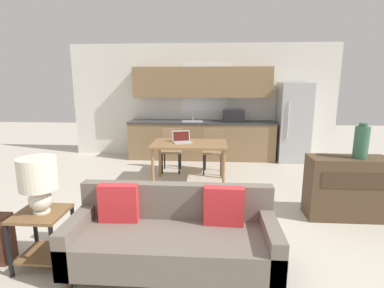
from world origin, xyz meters
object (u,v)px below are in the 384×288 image
Objects in this scene: dining_chair_far_right at (213,148)px; side_table at (42,230)px; refrigerator at (293,122)px; table_lamp at (38,180)px; couch at (174,236)px; dining_chair_far_left at (172,147)px; laptop at (182,140)px; dining_table at (189,147)px; credenza at (346,188)px; vase at (361,142)px.

side_table is at bearing -114.34° from dining_chair_far_right.
refrigerator is 3.23× the size of table_lamp.
couch is 2.31× the size of dining_chair_far_left.
couch is 2.58m from laptop.
dining_table is 2.55m from credenza.
credenza is (2.23, -1.22, -0.26)m from dining_table.
couch is (0.03, -2.47, -0.36)m from dining_table.
credenza is (3.52, 1.33, 0.04)m from side_table.
couch is 2.31× the size of dining_chair_far_right.
dining_table is at bearing -116.98° from dining_chair_far_right.
side_table is 0.66× the size of dining_chair_far_right.
refrigerator is 2.06× the size of dining_chair_far_left.
dining_chair_far_left is 2.27× the size of laptop.
refrigerator is 3.02m from credenza.
dining_chair_far_left is (-0.42, 0.78, -0.19)m from dining_table.
table_lamp is at bearing -131.96° from laptop.
dining_table is 2.87m from side_table.
credenza is 1.19× the size of dining_chair_far_right.
table_lamp reaches higher than dining_chair_far_right.
vase is (3.63, 1.30, 0.68)m from side_table.
refrigerator reaches higher than dining_table.
couch is 5.25× the size of laptop.
table_lamp is 0.64× the size of dining_chair_far_left.
couch is 3.23m from dining_chair_far_right.
refrigerator is at bearing 62.31° from couch.
dining_table is 0.66× the size of couch.
side_table is 2.87m from laptop.
table_lamp is 2.83m from laptop.
dining_table is 0.91m from dining_chair_far_left.
vase is at bearing -42.52° from dining_chair_far_right.
dining_table is (-2.25, -1.77, -0.22)m from refrigerator.
side_table is at bearing -159.17° from table_lamp.
couch is at bearing 3.26° from side_table.
dining_chair_far_right is (-1.82, -1.03, -0.40)m from refrigerator.
refrigerator is 2.14m from dining_chair_far_right.
refrigerator reaches higher than dining_chair_far_right.
side_table is 1.50× the size of laptop.
credenza is 2.24× the size of vase.
table_lamp is 1.45× the size of laptop.
table_lamp reaches higher than couch.
refrigerator is 5.56m from table_lamp.
vase reaches higher than laptop.
refrigerator is at bearing 50.61° from side_table.
couch is 1.43m from table_lamp.
dining_chair_far_left is (-2.77, 2.01, -0.57)m from vase.
couch is at bearing -93.80° from dining_chair_far_right.
side_table is at bearing -116.86° from dining_table.
table_lamp reaches higher than dining_chair_far_left.
laptop is at bearing 151.76° from credenza.
side_table is 0.53m from table_lamp.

